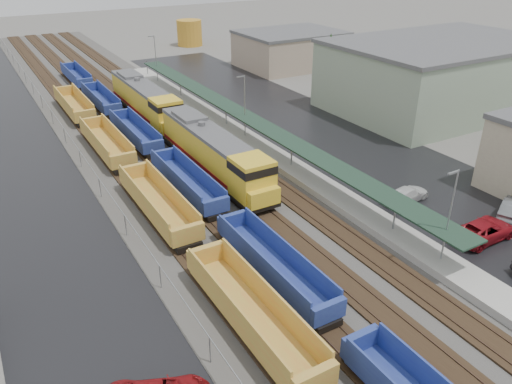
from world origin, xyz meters
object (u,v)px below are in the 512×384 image
locomotive_trail (146,101)px  well_string_blue (187,182)px  storage_tank (190,33)px  parked_car_east_b (484,230)px  well_string_yellow (197,249)px  parked_car_east_c (407,194)px  locomotive_lead (215,153)px

locomotive_trail → well_string_blue: (-4.00, -22.96, -1.45)m
well_string_blue → storage_tank: 73.98m
parked_car_east_b → locomotive_trail: bearing=16.9°
well_string_blue → parked_car_east_b: 26.57m
well_string_yellow → storage_tank: storage_tank is taller
storage_tank → parked_car_east_c: size_ratio=1.15×
well_string_blue → locomotive_trail: bearing=80.1°
well_string_yellow → well_string_blue: size_ratio=0.90×
locomotive_lead → parked_car_east_b: 25.81m
storage_tank → parked_car_east_b: 88.48m
well_string_yellow → parked_car_east_c: (21.03, -0.81, -0.51)m
well_string_yellow → storage_tank: (33.75, 78.93, 1.57)m
locomotive_trail → well_string_yellow: 35.12m
locomotive_trail → parked_car_east_b: 45.01m
storage_tank → parked_car_east_b: storage_tank is taller
locomotive_lead → locomotive_trail: size_ratio=1.00×
locomotive_lead → well_string_yellow: size_ratio=0.22×
well_string_yellow → storage_tank: bearing=66.8°
locomotive_lead → storage_tank: storage_tank is taller
locomotive_trail → well_string_blue: 23.35m
storage_tank → parked_car_east_c: 80.77m
locomotive_lead → well_string_blue: size_ratio=0.20×
well_string_yellow → locomotive_trail: bearing=76.8°
storage_tank → locomotive_trail: bearing=-119.9°
locomotive_lead → locomotive_trail: same height
parked_car_east_b → well_string_yellow: bearing=67.4°
well_string_yellow → parked_car_east_b: well_string_yellow is taller
storage_tank → parked_car_east_c: bearing=-99.1°
well_string_blue → storage_tank: size_ratio=19.30×
locomotive_trail → parked_car_east_c: 37.38m
locomotive_trail → parked_car_east_c: (13.03, -34.98, -1.87)m
well_string_yellow → parked_car_east_c: size_ratio=19.99×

